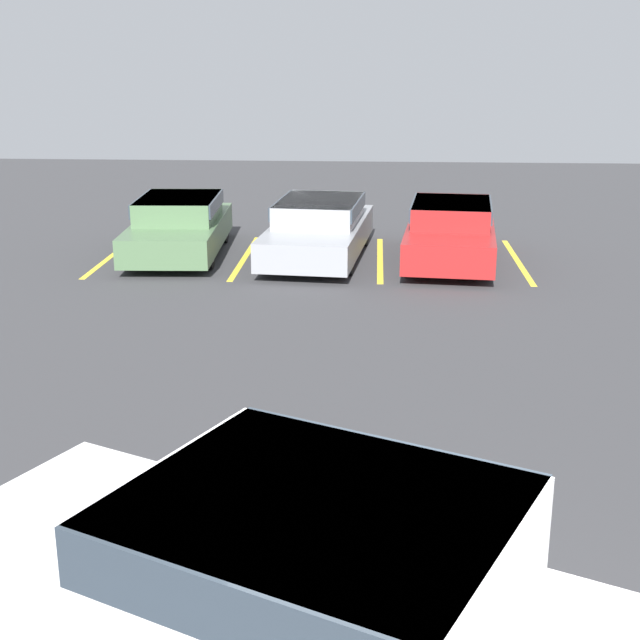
% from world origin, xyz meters
% --- Properties ---
extents(stall_stripe_a, '(0.12, 4.07, 0.01)m').
position_xyz_m(stall_stripe_a, '(-5.99, 13.53, 0.00)').
color(stall_stripe_a, yellow).
rests_on(stall_stripe_a, ground_plane).
extents(stall_stripe_b, '(0.12, 4.07, 0.01)m').
position_xyz_m(stall_stripe_b, '(-3.16, 13.53, 0.00)').
color(stall_stripe_b, yellow).
rests_on(stall_stripe_b, ground_plane).
extents(stall_stripe_c, '(0.12, 4.07, 0.01)m').
position_xyz_m(stall_stripe_c, '(-0.32, 13.53, 0.00)').
color(stall_stripe_c, yellow).
rests_on(stall_stripe_c, ground_plane).
extents(stall_stripe_d, '(0.12, 4.07, 0.01)m').
position_xyz_m(stall_stripe_d, '(2.51, 13.53, 0.00)').
color(stall_stripe_d, yellow).
rests_on(stall_stripe_d, ground_plane).
extents(parked_sedan_a, '(1.98, 4.38, 1.22)m').
position_xyz_m(parked_sedan_a, '(-4.57, 13.74, 0.65)').
color(parked_sedan_a, '#4C6B47').
rests_on(parked_sedan_a, ground_plane).
extents(parked_sedan_b, '(2.23, 4.72, 1.21)m').
position_xyz_m(parked_sedan_b, '(-1.61, 13.63, 0.65)').
color(parked_sedan_b, gray).
rests_on(parked_sedan_b, ground_plane).
extents(parked_sedan_c, '(2.13, 4.35, 1.23)m').
position_xyz_m(parked_sedan_c, '(1.10, 13.39, 0.66)').
color(parked_sedan_c, maroon).
rests_on(parked_sedan_c, ground_plane).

